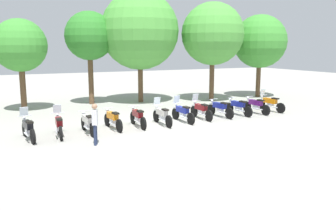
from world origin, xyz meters
The scene contains 19 objects.
ground_plane centered at (0.00, 0.00, 0.00)m, with size 80.00×80.00×0.00m, color #9E9B93.
motorcycle_0 centered at (-7.14, -0.35, 0.52)m, with size 0.62×2.18×1.37m.
motorcycle_1 centered at (-5.83, -0.28, 0.52)m, with size 0.62×2.19×1.37m.
motorcycle_2 centered at (-4.54, -0.27, 0.50)m, with size 0.62×2.19×0.99m.
motorcycle_3 centered at (-3.25, 0.01, 0.50)m, with size 0.62×2.19×0.99m.
motorcycle_4 centered at (-1.95, -0.01, 0.50)m, with size 0.62×2.19×0.99m.
motorcycle_5 centered at (-0.65, -0.13, 0.52)m, with size 0.62×2.19×1.37m.
motorcycle_6 centered at (0.64, 0.03, 0.52)m, with size 0.62×2.19×1.37m.
motorcycle_7 centered at (1.94, 0.27, 0.52)m, with size 0.62×2.19×1.37m.
motorcycle_8 centered at (3.23, 0.31, 0.50)m, with size 0.62×2.18×0.99m.
motorcycle_9 centered at (4.53, 0.31, 0.50)m, with size 0.62×2.18×0.99m.
motorcycle_10 centered at (5.83, 0.26, 0.50)m, with size 0.62×2.19×0.99m.
motorcycle_11 centered at (7.12, 0.46, 0.52)m, with size 0.62×2.18×1.37m.
person_0 centered at (-4.68, -2.39, 1.01)m, with size 0.31×0.39×1.73m.
tree_1 centered at (-6.91, 7.33, 4.09)m, with size 3.29×3.29×5.76m.
tree_2 centered at (-2.41, 8.15, 4.76)m, with size 3.39×3.39×6.49m.
tree_3 centered at (1.09, 7.49, 5.17)m, with size 5.59×5.59×7.97m.
tree_4 centered at (6.21, 5.86, 4.98)m, with size 4.63×4.63×7.31m.
tree_5 centered at (10.72, 5.93, 4.46)m, with size 4.24×4.24×6.59m.
Camera 1 is at (-7.86, -16.04, 3.95)m, focal length 36.64 mm.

